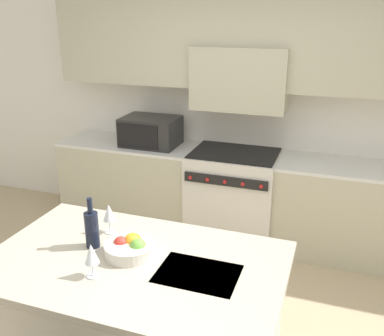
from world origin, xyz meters
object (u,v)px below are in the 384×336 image
object	(u,v)px
wine_glass_near	(91,255)
wine_bottle	(92,229)
microwave	(151,131)
range_stove	(233,196)
wine_glass_far	(109,214)
fruit_bowl	(130,247)

from	to	relation	value
wine_glass_near	wine_bottle	bearing A→B (deg)	121.57
microwave	wine_glass_near	distance (m)	2.43
range_stove	wine_glass_near	bearing A→B (deg)	-95.01
wine_glass_far	fruit_bowl	xyz separation A→B (m)	(0.24, -0.19, -0.09)
microwave	wine_glass_far	size ratio (longest dim) A/B	3.00
wine_glass_far	wine_bottle	bearing A→B (deg)	-92.36
wine_bottle	wine_glass_near	xyz separation A→B (m)	(0.17, -0.27, 0.01)
range_stove	microwave	size ratio (longest dim) A/B	1.62
microwave	wine_glass_near	world-z (taller)	microwave
fruit_bowl	microwave	bearing A→B (deg)	111.36
range_stove	wine_glass_far	bearing A→B (deg)	-101.03
fruit_bowl	wine_glass_near	bearing A→B (deg)	-107.80
wine_glass_near	wine_glass_far	distance (m)	0.48
wine_bottle	wine_glass_far	xyz separation A→B (m)	(0.01, 0.19, 0.01)
wine_bottle	wine_glass_far	bearing A→B (deg)	87.64
wine_glass_near	fruit_bowl	world-z (taller)	wine_glass_near
wine_bottle	fruit_bowl	size ratio (longest dim) A/B	1.08
wine_glass_far	fruit_bowl	size ratio (longest dim) A/B	0.67
range_stove	microwave	xyz separation A→B (m)	(-0.92, 0.02, 0.60)
range_stove	wine_glass_far	world-z (taller)	wine_glass_far
wine_glass_far	range_stove	bearing A→B (deg)	78.97
range_stove	wine_glass_near	xyz separation A→B (m)	(-0.20, -2.30, 0.60)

